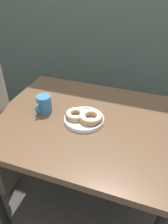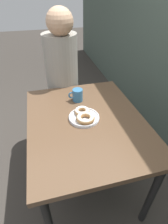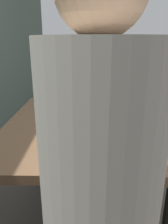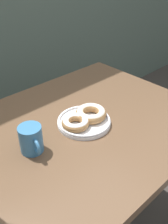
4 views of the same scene
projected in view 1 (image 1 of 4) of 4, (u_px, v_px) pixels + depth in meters
ground_plane at (81, 212)px, 1.60m from camera, size 14.00×14.00×0.00m
dining_table at (87, 132)px, 1.28m from camera, size 1.05×0.84×0.78m
donut_plate at (84, 117)px, 1.21m from camera, size 0.24×0.23×0.06m
coffee_mug at (44, 104)px, 1.27m from camera, size 0.08×0.12×0.10m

